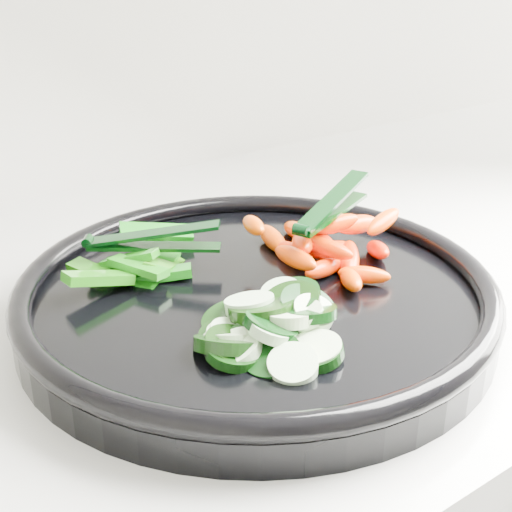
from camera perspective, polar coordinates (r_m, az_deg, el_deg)
counter at (r=1.10m, az=13.02°, el=-19.05°), size 2.02×0.62×0.93m
veggie_tray at (r=0.56m, az=0.00°, el=-3.21°), size 0.39×0.39×0.04m
cucumber_pile at (r=0.49m, az=0.69°, el=-5.84°), size 0.12×0.12×0.04m
carrot_pile at (r=0.60m, az=5.37°, el=0.98°), size 0.14×0.15×0.05m
pepper_pile at (r=0.59m, az=-9.15°, el=-0.54°), size 0.14×0.10×0.04m
tong_carrot at (r=0.59m, az=5.97°, el=3.86°), size 0.11×0.06×0.02m
tong_pepper at (r=0.59m, az=-8.53°, el=1.26°), size 0.10×0.08×0.02m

